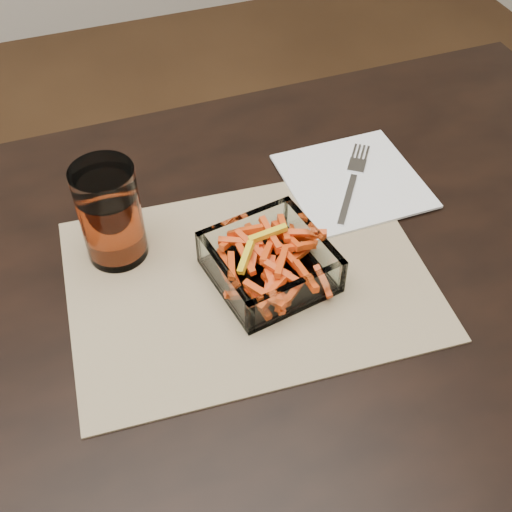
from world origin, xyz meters
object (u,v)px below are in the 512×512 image
object	(u,v)px
glass_bowl	(269,264)
tumbler	(111,217)
dining_table	(151,385)
fork	(353,180)

from	to	relation	value
glass_bowl	tumbler	distance (m)	0.21
dining_table	fork	xyz separation A→B (m)	(0.35, 0.17, 0.10)
glass_bowl	tumbler	size ratio (longest dim) A/B	1.15
glass_bowl	fork	bearing A→B (deg)	35.48
fork	glass_bowl	bearing A→B (deg)	-108.67
tumbler	glass_bowl	bearing A→B (deg)	-32.34
dining_table	tumbler	distance (m)	0.22
tumbler	dining_table	bearing A→B (deg)	-91.81
dining_table	glass_bowl	world-z (taller)	glass_bowl
fork	dining_table	bearing A→B (deg)	-118.04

